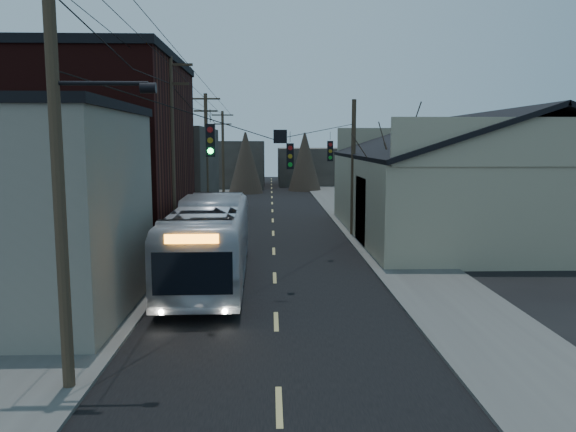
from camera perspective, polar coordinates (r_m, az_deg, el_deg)
name	(u,v)px	position (r m, az deg, el deg)	size (l,w,h in m)	color
road_surface	(273,224)	(40.34, -1.55, -0.86)	(9.00, 110.00, 0.02)	black
sidewalk_left	(182,224)	(40.82, -10.71, -0.82)	(4.00, 110.00, 0.12)	#474744
sidewalk_right	(363,223)	(40.88, 7.60, -0.74)	(4.00, 110.00, 0.12)	#474744
building_clapboard	(7,214)	(21.00, -26.65, 0.16)	(8.00, 8.00, 7.00)	#6C675A
building_brick	(83,159)	(31.49, -20.09, 5.44)	(10.00, 12.00, 10.00)	black
building_left_far	(155,172)	(46.90, -13.32, 4.40)	(9.00, 14.00, 7.00)	#322D28
warehouse	(479,193)	(37.45, 18.80, 2.23)	(16.16, 20.60, 7.73)	gray
building_far_left	(226,164)	(75.19, -6.29, 5.29)	(10.00, 12.00, 6.00)	#322D28
building_far_right	(321,166)	(80.30, 3.32, 5.10)	(12.00, 14.00, 5.00)	#322D28
bare_tree	(394,185)	(30.73, 10.75, 3.11)	(0.40, 0.40, 7.20)	black
utility_lines	(221,158)	(34.19, -6.78, 5.90)	(11.24, 45.28, 10.50)	#382B1E
bus	(210,241)	(23.99, -7.95, -2.53)	(2.92, 12.50, 3.48)	silver
parked_car	(235,209)	(44.38, -5.45, 0.73)	(1.40, 4.03, 1.33)	#A6A8AE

